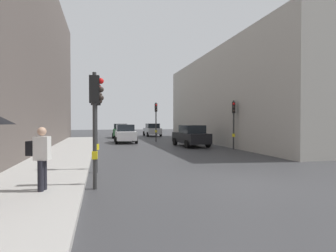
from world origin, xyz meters
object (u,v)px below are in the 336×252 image
object	(u,v)px
traffic_light_near_left	(95,109)
pedestrian_with_black_backpack	(41,155)
traffic_light_far_median	(156,115)
traffic_light_mid_street	(234,116)
car_silver_hatchback	(152,130)
car_white_compact	(125,134)
car_dark_suv	(191,136)
traffic_light_near_right	(96,110)
car_green_estate	(121,131)

from	to	relation	value
traffic_light_near_left	pedestrian_with_black_backpack	distance (m)	2.03
traffic_light_far_median	traffic_light_mid_street	bearing A→B (deg)	-65.66
car_silver_hatchback	traffic_light_far_median	bearing A→B (deg)	-98.55
car_silver_hatchback	car_white_compact	xyz separation A→B (m)	(-4.71, -10.92, 0.00)
car_dark_suv	traffic_light_mid_street	bearing A→B (deg)	-51.54
traffic_light_near_right	car_dark_suv	distance (m)	12.52
car_white_compact	pedestrian_with_black_backpack	world-z (taller)	pedestrian_with_black_backpack
car_green_estate	pedestrian_with_black_backpack	xyz separation A→B (m)	(-4.12, -26.61, 0.29)
car_dark_suv	car_white_compact	distance (m)	7.18
traffic_light_far_median	car_white_compact	xyz separation A→B (m)	(-3.19, -0.79, -1.87)
car_green_estate	car_white_compact	bearing A→B (deg)	-91.00
traffic_light_near_right	car_silver_hatchback	xyz separation A→B (m)	(7.22, 26.09, -1.66)
traffic_light_near_right	car_white_compact	bearing A→B (deg)	80.61
car_silver_hatchback	traffic_light_mid_street	bearing A→B (deg)	-82.47
car_dark_suv	car_white_compact	bearing A→B (deg)	133.22
traffic_light_far_median	car_green_estate	distance (m)	8.29
traffic_light_mid_street	car_dark_suv	bearing A→B (deg)	128.46
car_silver_hatchback	traffic_light_near_right	bearing A→B (deg)	-105.48
traffic_light_near_left	car_green_estate	xyz separation A→B (m)	(2.65, 26.15, -1.60)
car_silver_hatchback	pedestrian_with_black_backpack	distance (m)	30.53
traffic_light_far_median	traffic_light_near_right	distance (m)	16.95
car_dark_suv	pedestrian_with_black_backpack	distance (m)	15.85
car_dark_suv	pedestrian_with_black_backpack	xyz separation A→B (m)	(-8.89, -13.12, 0.29)
traffic_light_near_right	car_dark_suv	world-z (taller)	traffic_light_near_right
traffic_light_mid_street	car_silver_hatchback	size ratio (longest dim) A/B	0.85
traffic_light_near_left	car_white_compact	xyz separation A→B (m)	(2.51, 17.89, -1.60)
car_dark_suv	car_silver_hatchback	xyz separation A→B (m)	(-0.20, 16.14, 0.00)
traffic_light_near_left	car_white_compact	world-z (taller)	traffic_light_near_left
traffic_light_far_median	car_dark_suv	xyz separation A→B (m)	(1.72, -6.02, -1.87)
car_dark_suv	car_silver_hatchback	distance (m)	16.15
car_dark_suv	traffic_light_far_median	bearing A→B (deg)	105.97
car_silver_hatchback	car_white_compact	distance (m)	11.89
pedestrian_with_black_backpack	car_silver_hatchback	bearing A→B (deg)	73.45
traffic_light_far_median	car_white_compact	size ratio (longest dim) A/B	0.95
traffic_light_near_left	pedestrian_with_black_backpack	size ratio (longest dim) A/B	2.03
traffic_light_far_median	car_silver_hatchback	distance (m)	10.41
car_green_estate	car_white_compact	size ratio (longest dim) A/B	1.02
traffic_light_near_left	pedestrian_with_black_backpack	world-z (taller)	traffic_light_near_left
traffic_light_mid_street	car_silver_hatchback	xyz separation A→B (m)	(-2.52, 19.07, -1.62)
car_dark_suv	car_white_compact	world-z (taller)	same
traffic_light_far_median	car_white_compact	bearing A→B (deg)	-166.13
traffic_light_mid_street	car_green_estate	world-z (taller)	traffic_light_mid_street
traffic_light_near_left	car_dark_suv	bearing A→B (deg)	59.62
traffic_light_near_left	traffic_light_near_right	bearing A→B (deg)	90.08
traffic_light_near_right	car_green_estate	world-z (taller)	traffic_light_near_right
car_green_estate	pedestrian_with_black_backpack	world-z (taller)	pedestrian_with_black_backpack
car_green_estate	car_dark_suv	xyz separation A→B (m)	(4.77, -13.49, 0.00)
traffic_light_far_median	traffic_light_near_left	world-z (taller)	traffic_light_far_median
traffic_light_near_right	car_green_estate	bearing A→B (deg)	83.54
traffic_light_near_right	car_green_estate	size ratio (longest dim) A/B	0.85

